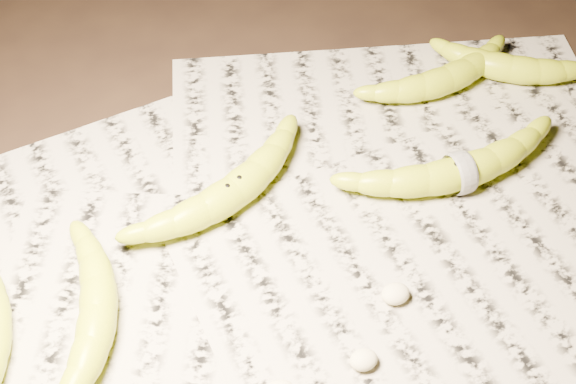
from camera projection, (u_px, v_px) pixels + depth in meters
name	position (u px, v px, depth m)	size (l,w,h in m)	color
ground	(303.00, 234.00, 0.89)	(3.00, 3.00, 0.00)	black
newspaper_patch	(307.00, 242.00, 0.88)	(0.90, 0.70, 0.01)	#A6A18E
banana_left_b	(97.00, 312.00, 0.79)	(0.20, 0.06, 0.04)	#C4CE19
banana_center	(233.00, 190.00, 0.90)	(0.23, 0.07, 0.04)	#C4CE19
banana_taped	(460.00, 170.00, 0.92)	(0.25, 0.07, 0.04)	#C4CE19
banana_upper_a	(446.00, 78.00, 1.03)	(0.20, 0.06, 0.04)	#C4CE19
banana_upper_b	(511.00, 66.00, 1.05)	(0.18, 0.06, 0.04)	#C4CE19
measuring_tape	(460.00, 170.00, 0.92)	(0.05, 0.05, 0.00)	white
flesh_chunk_b	(364.00, 358.00, 0.77)	(0.03, 0.02, 0.02)	beige
flesh_chunk_c	(396.00, 292.00, 0.82)	(0.03, 0.03, 0.02)	beige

